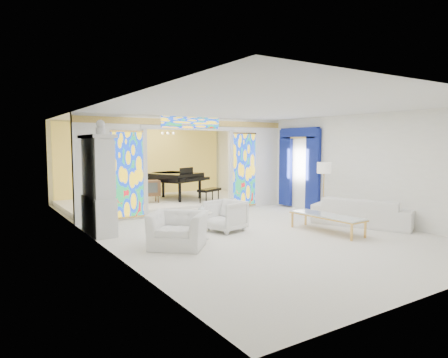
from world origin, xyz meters
TOP-DOWN VIEW (x-y plane):
  - floor at (0.00, 0.00)m, footprint 12.00×12.00m
  - ceiling at (0.00, 0.00)m, footprint 7.00×12.00m
  - wall_back at (0.00, 6.00)m, footprint 7.00×0.02m
  - wall_front at (0.00, -6.00)m, footprint 7.00×0.02m
  - wall_left at (-3.50, 0.00)m, footprint 0.02×12.00m
  - wall_right at (3.50, 0.00)m, footprint 0.02×12.00m
  - partition_wall at (0.00, 2.00)m, footprint 7.00×0.22m
  - stained_glass_left at (-2.03, 1.89)m, footprint 0.90×0.04m
  - stained_glass_right at (2.03, 1.89)m, footprint 0.90×0.04m
  - stained_glass_transom at (0.00, 1.89)m, footprint 2.00×0.04m
  - alcove_platform at (0.00, 4.10)m, footprint 6.80×3.80m
  - gold_curtain_back at (0.00, 5.88)m, footprint 6.70×0.10m
  - chandelier at (0.20, 4.00)m, footprint 0.48×0.48m
  - blue_drapes at (3.40, 0.70)m, footprint 0.14×1.85m
  - china_cabinet at (-3.22, 0.60)m, footprint 0.56×1.46m
  - armchair_left at (-2.19, -1.62)m, footprint 1.50×1.49m
  - armchair_right at (-0.50, -0.85)m, footprint 1.03×1.01m
  - sofa at (2.95, -2.23)m, footprint 1.94×2.71m
  - side_table at (-1.42, -1.27)m, footprint 0.60×0.60m
  - vase at (-1.42, -1.27)m, footprint 0.17×0.17m
  - coffee_table at (1.51, -2.31)m, footprint 0.70×1.99m
  - floor_lamp at (2.89, -0.90)m, footprint 0.52×0.52m
  - grand_piano at (0.53, 4.19)m, footprint 2.17×3.24m
  - tv_console at (-0.68, 3.61)m, footprint 0.70×0.51m

SIDE VIEW (x-z plane):
  - floor at x=0.00m, z-range 0.00..0.00m
  - alcove_platform at x=0.00m, z-range 0.00..0.18m
  - armchair_left at x=-2.19m, z-range 0.00..0.73m
  - sofa at x=2.95m, z-range 0.00..0.74m
  - armchair_right at x=-0.50m, z-range 0.00..0.77m
  - coffee_table at x=1.51m, z-range 0.18..0.62m
  - side_table at x=-1.42m, z-range 0.10..0.71m
  - tv_console at x=-0.68m, z-range 0.29..1.05m
  - vase at x=-1.42m, z-range 0.62..0.78m
  - grand_piano at x=0.53m, z-range 0.38..1.53m
  - china_cabinet at x=-3.22m, z-range -0.19..2.53m
  - stained_glass_left at x=-2.03m, z-range 0.10..2.50m
  - stained_glass_right at x=2.03m, z-range 0.10..2.50m
  - floor_lamp at x=2.89m, z-range 0.58..2.21m
  - wall_back at x=0.00m, z-range 0.00..3.00m
  - wall_front at x=0.00m, z-range 0.00..3.00m
  - wall_left at x=-3.50m, z-range 0.00..3.00m
  - wall_right at x=3.50m, z-range 0.00..3.00m
  - gold_curtain_back at x=0.00m, z-range 0.05..2.95m
  - blue_drapes at x=3.40m, z-range 0.25..2.90m
  - partition_wall at x=0.00m, z-range 0.15..3.15m
  - chandelier at x=0.20m, z-range 2.40..2.70m
  - stained_glass_transom at x=0.00m, z-range 2.65..2.99m
  - ceiling at x=0.00m, z-range 2.99..3.01m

